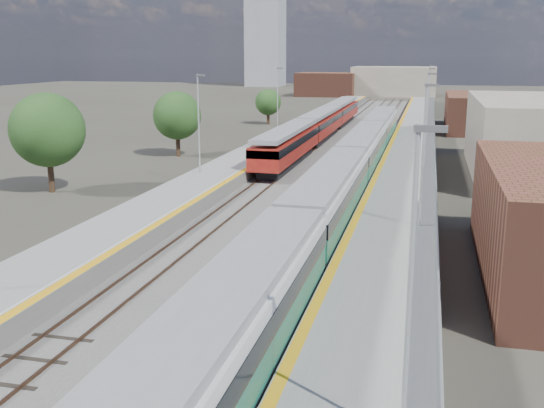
% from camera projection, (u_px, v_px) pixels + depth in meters
% --- Properties ---
extents(ground, '(320.00, 320.00, 0.00)m').
position_uv_depth(ground, '(355.00, 159.00, 62.18)').
color(ground, '#47443A').
rests_on(ground, ground).
extents(ballast_bed, '(10.50, 155.00, 0.06)m').
position_uv_depth(ballast_bed, '(336.00, 154.00, 65.06)').
color(ballast_bed, '#565451').
rests_on(ballast_bed, ground).
extents(tracks, '(8.96, 160.00, 0.17)m').
position_uv_depth(tracks, '(344.00, 151.00, 66.49)').
color(tracks, '#4C3323').
rests_on(tracks, ground).
extents(platform_right, '(4.70, 155.00, 8.52)m').
position_uv_depth(platform_right, '(411.00, 151.00, 63.19)').
color(platform_right, slate).
rests_on(platform_right, ground).
extents(platform_left, '(4.30, 155.00, 8.52)m').
position_uv_depth(platform_left, '(272.00, 147.00, 66.52)').
color(platform_left, slate).
rests_on(platform_left, ground).
extents(buildings, '(72.00, 185.50, 40.00)m').
position_uv_depth(buildings, '(322.00, 51.00, 147.68)').
color(buildings, brown).
rests_on(buildings, ground).
extents(green_train, '(2.70, 75.28, 2.97)m').
position_uv_depth(green_train, '(349.00, 168.00, 45.14)').
color(green_train, black).
rests_on(green_train, ground).
extents(red_train, '(2.67, 54.22, 3.37)m').
position_uv_depth(red_train, '(321.00, 124.00, 74.62)').
color(red_train, black).
rests_on(red_train, ground).
extents(tree_a, '(5.39, 5.39, 7.31)m').
position_uv_depth(tree_a, '(47.00, 130.00, 46.00)').
color(tree_a, '#382619').
rests_on(tree_a, ground).
extents(tree_b, '(4.75, 4.75, 6.44)m').
position_uv_depth(tree_b, '(177.00, 116.00, 62.73)').
color(tree_b, '#382619').
rests_on(tree_b, ground).
extents(tree_c, '(3.76, 3.76, 5.09)m').
position_uv_depth(tree_c, '(268.00, 102.00, 92.03)').
color(tree_c, '#382619').
rests_on(tree_c, ground).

